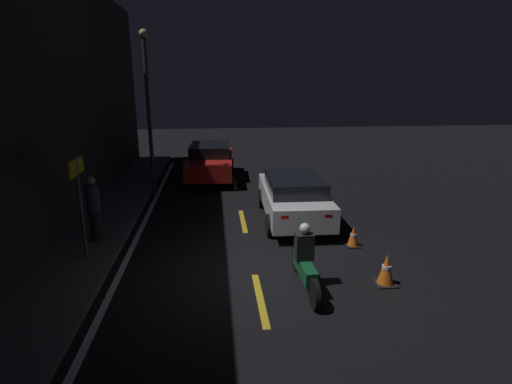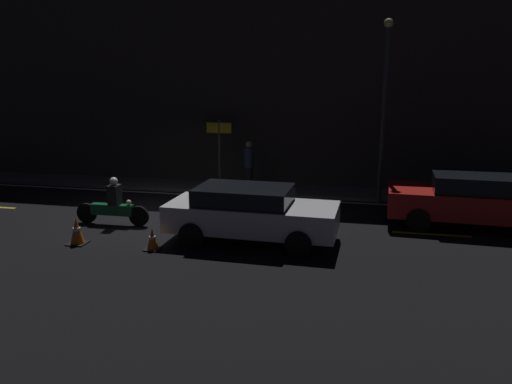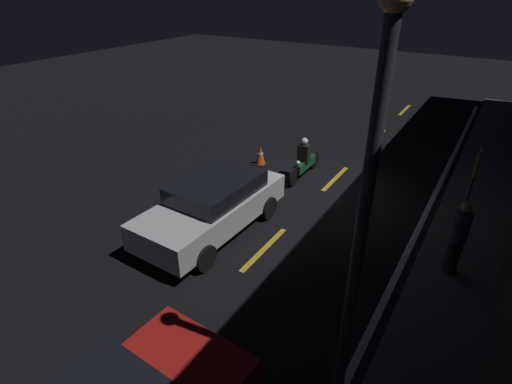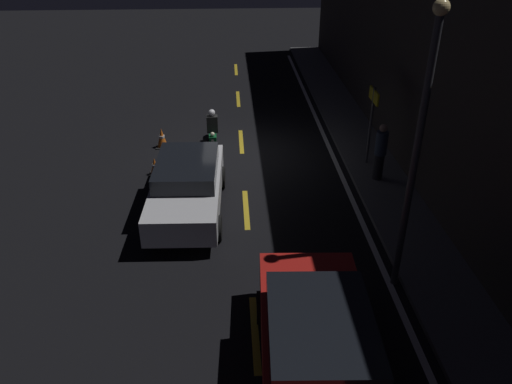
% 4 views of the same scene
% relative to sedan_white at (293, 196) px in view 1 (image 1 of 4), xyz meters
% --- Properties ---
extents(ground_plane, '(56.00, 56.00, 0.00)m').
position_rel_sedan_white_xyz_m(ground_plane, '(-3.45, 1.52, -0.75)').
color(ground_plane, black).
extents(raised_curb, '(28.00, 1.63, 0.12)m').
position_rel_sedan_white_xyz_m(raised_curb, '(-3.45, 5.53, -0.69)').
color(raised_curb, '#4C4C4F').
rests_on(raised_curb, ground).
extents(lane_dash_c, '(2.00, 0.14, 0.01)m').
position_rel_sedan_white_xyz_m(lane_dash_c, '(-4.45, 1.52, -0.75)').
color(lane_dash_c, gold).
rests_on(lane_dash_c, ground).
extents(lane_dash_d, '(2.00, 0.14, 0.01)m').
position_rel_sedan_white_xyz_m(lane_dash_d, '(0.05, 1.52, -0.75)').
color(lane_dash_d, gold).
rests_on(lane_dash_d, ground).
extents(lane_dash_e, '(2.00, 0.14, 0.01)m').
position_rel_sedan_white_xyz_m(lane_dash_e, '(4.55, 1.52, -0.75)').
color(lane_dash_e, gold).
rests_on(lane_dash_e, ground).
extents(lane_solid_kerb, '(25.20, 0.14, 0.01)m').
position_rel_sedan_white_xyz_m(lane_solid_kerb, '(-3.45, 4.47, -0.75)').
color(lane_solid_kerb, silver).
rests_on(lane_solid_kerb, ground).
extents(sedan_white, '(4.26, 1.95, 1.39)m').
position_rel_sedan_white_xyz_m(sedan_white, '(0.00, 0.00, 0.00)').
color(sedan_white, silver).
rests_on(sedan_white, ground).
extents(taxi_red, '(4.30, 2.12, 1.47)m').
position_rel_sedan_white_xyz_m(taxi_red, '(5.60, 2.50, 0.04)').
color(taxi_red, red).
rests_on(taxi_red, ground).
extents(motorcycle, '(2.15, 0.36, 1.36)m').
position_rel_sedan_white_xyz_m(motorcycle, '(-4.07, 0.57, -0.20)').
color(motorcycle, black).
rests_on(motorcycle, ground).
extents(traffic_cone_near, '(0.44, 0.44, 0.67)m').
position_rel_sedan_white_xyz_m(traffic_cone_near, '(-4.14, -1.14, -0.42)').
color(traffic_cone_near, black).
rests_on(traffic_cone_near, ground).
extents(traffic_cone_mid, '(0.37, 0.37, 0.53)m').
position_rel_sedan_white_xyz_m(traffic_cone_mid, '(-2.14, -1.14, -0.49)').
color(traffic_cone_mid, black).
rests_on(traffic_cone_mid, ground).
extents(pedestrian, '(0.34, 0.34, 1.69)m').
position_rel_sedan_white_xyz_m(pedestrian, '(-1.29, 5.41, 0.23)').
color(pedestrian, black).
rests_on(pedestrian, raised_curb).
extents(shop_sign, '(0.90, 0.08, 2.40)m').
position_rel_sedan_white_xyz_m(shop_sign, '(-2.36, 5.36, 1.06)').
color(shop_sign, '#4C4C51').
rests_on(shop_sign, raised_curb).
extents(street_lamp, '(0.28, 0.28, 5.76)m').
position_rel_sedan_white_xyz_m(street_lamp, '(3.25, 4.57, 2.49)').
color(street_lamp, '#333338').
rests_on(street_lamp, ground).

